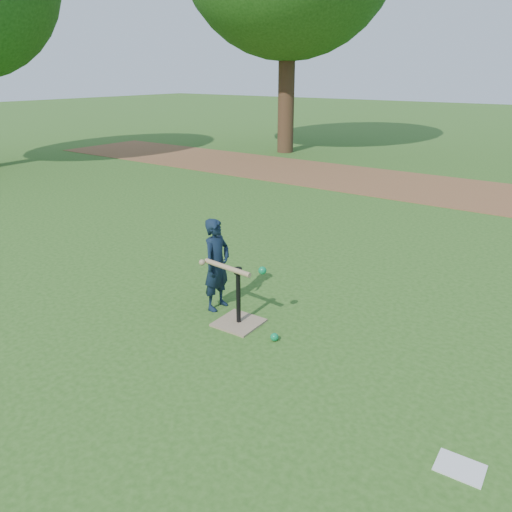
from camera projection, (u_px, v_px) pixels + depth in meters
The scene contains 7 objects.
ground at pixel (241, 329), 4.99m from camera, with size 80.00×80.00×0.00m, color #285116.
dirt_strip at pixel (456, 192), 10.66m from camera, with size 24.00×3.00×0.01m, color brown.
child at pixel (217, 265), 5.29m from camera, with size 0.37×0.24×1.01m, color black.
wiffle_ball_ground at pixel (274, 337), 4.77m from camera, with size 0.08×0.08×0.08m, color #0B7E44.
clipboard at pixel (460, 468), 3.25m from camera, with size 0.30×0.23×0.01m, color silver.
batting_tee at pixel (239, 314), 5.07m from camera, with size 0.45×0.45×0.61m.
swing_action at pixel (232, 268), 4.94m from camera, with size 0.72×0.22×0.09m.
Camera 1 is at (2.73, -3.48, 2.43)m, focal length 35.00 mm.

